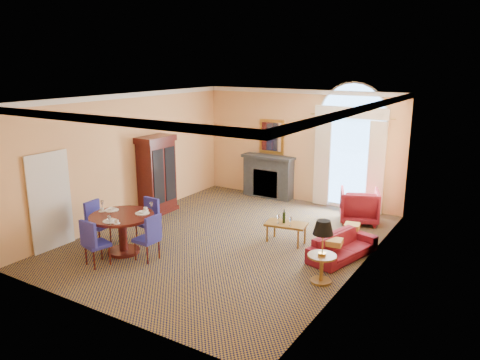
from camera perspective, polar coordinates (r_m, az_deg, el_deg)
The scene contains 12 objects.
ground at distance 10.76m, azimuth -1.42°, elevation -7.29°, with size 7.50×7.50×0.00m, color #13173D.
room_envelope at distance 10.68m, azimuth 0.36°, elevation 6.51°, with size 6.04×7.52×3.45m.
armoire at distance 12.58m, azimuth -10.10°, elevation 0.47°, with size 0.59×1.05×2.07m.
dining_table at distance 10.16m, azimuth -14.16°, elevation -5.37°, with size 1.34×1.34×1.04m.
dining_chair_north at distance 10.78m, azimuth -11.01°, elevation -4.40°, with size 0.49×0.49×0.97m.
dining_chair_south at distance 9.67m, azimuth -17.49°, elevation -7.03°, with size 0.52×0.52×0.97m.
dining_chair_east at distance 9.68m, azimuth -10.92°, elevation -6.59°, with size 0.45×0.44×0.97m.
dining_chair_west at distance 10.87m, azimuth -17.20°, elevation -4.64°, with size 0.48×0.47×0.97m.
sofa at distance 9.98m, azimuth 12.42°, elevation -7.89°, with size 1.68×0.66×0.49m, color maroon.
armchair at distance 12.13m, azimuth 14.33°, elevation -3.06°, with size 0.92×0.95×0.86m, color maroon.
coffee_table at distance 10.50m, azimuth 5.62°, elevation -5.44°, with size 0.97×0.65×0.77m.
side_table at distance 8.66m, azimuth 10.04°, elevation -7.59°, with size 0.53×0.53×1.17m.
Camera 1 is at (5.50, -8.36, 3.96)m, focal length 35.00 mm.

